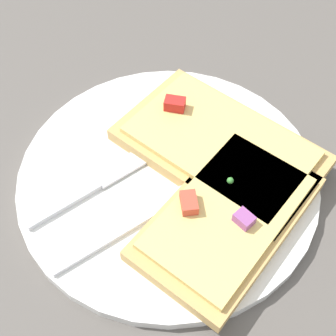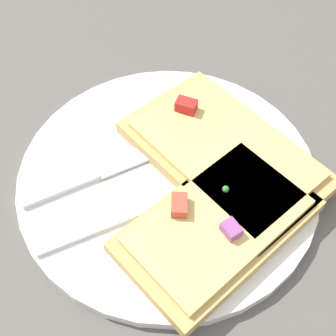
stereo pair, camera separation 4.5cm
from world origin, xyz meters
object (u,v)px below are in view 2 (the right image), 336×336
Objects in this scene: knife at (105,169)px; pizza_slice_corner at (220,223)px; plate at (168,178)px; fork at (169,198)px; pizza_slice_main at (224,153)px.

pizza_slice_corner reaches higher than knife.
knife is at bearing 140.49° from plate.
pizza_slice_corner is at bearing -59.51° from fork.
pizza_slice_main is at bearing -20.01° from knife.
pizza_slice_main reaches higher than fork.
knife is 0.12m from pizza_slice_main.
pizza_slice_corner is (0.05, -0.11, 0.01)m from knife.
fork is 0.07m from pizza_slice_main.
pizza_slice_main is at bearing -16.93° from plate.
pizza_slice_main is (0.10, -0.06, 0.01)m from knife.
fork is 1.14× the size of knife.
fork is at bearing -55.24° from knife.
pizza_slice_corner is at bearing -47.77° from pizza_slice_main.
knife is at bearing 126.67° from fork.
knife is 0.98× the size of pizza_slice_main.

